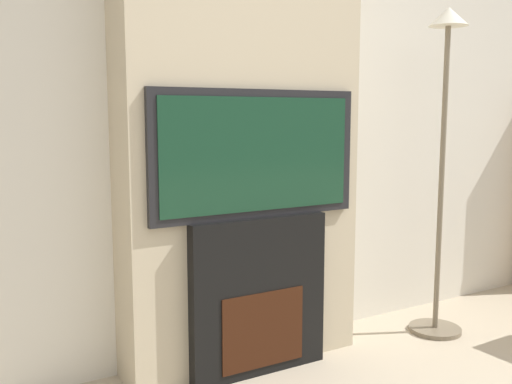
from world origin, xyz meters
TOP-DOWN VIEW (x-y plane):
  - wall_back at (0.00, 2.03)m, footprint 6.00×0.06m
  - chimney_breast at (0.00, 1.86)m, footprint 1.23×0.29m
  - fireplace at (0.00, 1.71)m, footprint 0.72×0.15m
  - television at (0.00, 1.71)m, footprint 1.08×0.07m
  - floor_lamp at (1.16, 1.63)m, footprint 0.30×0.30m

SIDE VIEW (x-z plane):
  - fireplace at x=0.00m, z-range 0.00..0.77m
  - television at x=0.00m, z-range 0.77..1.37m
  - floor_lamp at x=1.16m, z-range 0.22..2.05m
  - wall_back at x=0.00m, z-range 0.00..2.70m
  - chimney_breast at x=0.00m, z-range 0.00..2.70m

